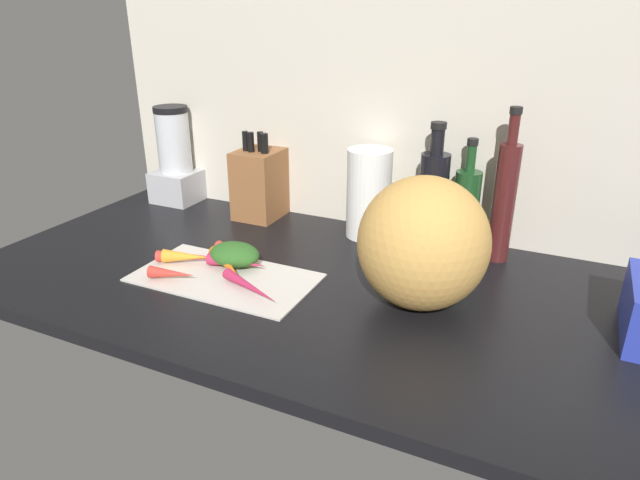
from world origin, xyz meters
TOP-DOWN VIEW (x-y plane):
  - ground_plane at (0.00, 0.00)cm, footprint 170.00×80.00cm
  - wall_back at (0.00, 38.50)cm, footprint 170.00×3.00cm
  - cutting_board at (-23.00, -8.83)cm, footprint 41.31×22.52cm
  - carrot_0 at (-22.33, -4.45)cm, footprint 14.95×5.03cm
  - carrot_1 at (-34.14, -6.44)cm, footprint 16.46×8.64cm
  - carrot_2 at (-13.28, -13.25)cm, footprint 17.35×8.99cm
  - carrot_3 at (-32.47, -15.52)cm, footprint 11.01×5.44cm
  - carrot_4 at (-34.96, -7.16)cm, footprint 11.49×6.95cm
  - carrot_5 at (-23.68, -6.62)cm, footprint 15.47×12.29cm
  - carrot_6 at (-24.65, 0.33)cm, footprint 15.91×6.96cm
  - carrot_greens_pile at (-23.97, -2.89)cm, footprint 12.43×9.56cm
  - winter_squash at (20.34, -1.09)cm, footprint 26.54×26.47cm
  - knife_block at (-36.45, 29.88)cm, footprint 12.03×13.99cm
  - blender_appliance at (-67.62, 31.33)cm, footprint 13.50×13.50cm
  - paper_towel_roll at (-2.58, 29.50)cm, footprint 11.79×11.79cm
  - bottle_0 at (14.27, 30.22)cm, footprint 7.36×7.36cm
  - bottle_1 at (22.32, 32.32)cm, footprint 6.53×6.53cm
  - bottle_2 at (31.57, 28.74)cm, footprint 5.32×5.32cm

SIDE VIEW (x-z plane):
  - ground_plane at x=0.00cm, z-range -3.00..0.00cm
  - cutting_board at x=-23.00cm, z-range 0.00..0.80cm
  - carrot_2 at x=-13.28cm, z-range 0.80..3.29cm
  - carrot_6 at x=-24.65cm, z-range 0.80..3.47cm
  - carrot_1 at x=-34.14cm, z-range 0.80..3.59cm
  - carrot_3 at x=-32.47cm, z-range 0.80..3.62cm
  - carrot_0 at x=-22.33cm, z-range 0.80..3.73cm
  - carrot_5 at x=-23.68cm, z-range 0.80..3.99cm
  - carrot_4 at x=-34.96cm, z-range 0.80..4.08cm
  - carrot_greens_pile at x=-23.97cm, z-range 0.80..6.06cm
  - knife_block at x=-36.45cm, z-range -2.46..22.82cm
  - bottle_1 at x=22.32cm, z-range -3.35..24.97cm
  - paper_towel_roll at x=-2.58cm, z-range 0.00..23.71cm
  - blender_appliance at x=-67.62cm, z-range -2.00..27.83cm
  - bottle_0 at x=14.27cm, z-range -2.84..29.08cm
  - winter_squash at x=20.34cm, z-range 0.00..27.32cm
  - bottle_2 at x=31.57cm, z-range -3.08..33.92cm
  - wall_back at x=0.00cm, z-range 0.00..60.00cm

